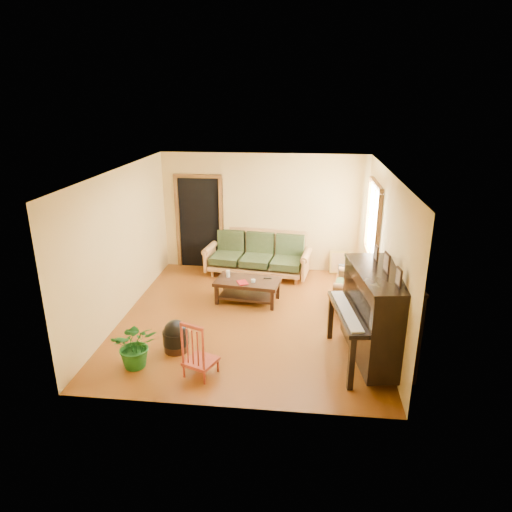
# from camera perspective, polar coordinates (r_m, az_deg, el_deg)

# --- Properties ---
(floor) EXTENTS (5.00, 5.00, 0.00)m
(floor) POSITION_cam_1_polar(r_m,az_deg,el_deg) (8.23, -0.76, -7.68)
(floor) COLOR #5B2B0B
(floor) RESTS_ON ground
(doorway) EXTENTS (1.08, 0.16, 2.05)m
(doorway) POSITION_cam_1_polar(r_m,az_deg,el_deg) (10.39, -7.08, 4.09)
(doorway) COLOR black
(doorway) RESTS_ON floor
(window) EXTENTS (0.12, 1.36, 1.46)m
(window) POSITION_cam_1_polar(r_m,az_deg,el_deg) (8.95, 14.47, 4.25)
(window) COLOR white
(window) RESTS_ON right_wall
(sofa) EXTENTS (2.34, 1.23, 0.96)m
(sofa) POSITION_cam_1_polar(r_m,az_deg,el_deg) (9.92, 0.12, 0.17)
(sofa) COLOR #A8723D
(sofa) RESTS_ON floor
(coffee_table) EXTENTS (1.28, 0.81, 0.44)m
(coffee_table) POSITION_cam_1_polar(r_m,az_deg,el_deg) (8.75, -1.04, -4.36)
(coffee_table) COLOR black
(coffee_table) RESTS_ON floor
(armchair) EXTENTS (1.01, 1.04, 0.90)m
(armchair) POSITION_cam_1_polar(r_m,az_deg,el_deg) (8.66, 12.18, -3.42)
(armchair) COLOR #A8723D
(armchair) RESTS_ON floor
(piano) EXTENTS (1.19, 1.74, 1.42)m
(piano) POSITION_cam_1_polar(r_m,az_deg,el_deg) (6.90, 14.94, -7.43)
(piano) COLOR black
(piano) RESTS_ON floor
(footstool) EXTENTS (0.50, 0.50, 0.38)m
(footstool) POSITION_cam_1_polar(r_m,az_deg,el_deg) (7.27, -9.97, -10.24)
(footstool) COLOR black
(footstool) RESTS_ON floor
(red_chair) EXTENTS (0.54, 0.56, 0.86)m
(red_chair) POSITION_cam_1_polar(r_m,az_deg,el_deg) (6.53, -7.00, -11.30)
(red_chair) COLOR maroon
(red_chair) RESTS_ON floor
(leaning_frame) EXTENTS (0.41, 0.12, 0.53)m
(leaning_frame) POSITION_cam_1_polar(r_m,az_deg,el_deg) (10.25, 10.29, -0.76)
(leaning_frame) COLOR gold
(leaning_frame) RESTS_ON floor
(ceramic_crock) EXTENTS (0.19, 0.19, 0.23)m
(ceramic_crock) POSITION_cam_1_polar(r_m,az_deg,el_deg) (10.28, 10.76, -1.63)
(ceramic_crock) COLOR #3547A0
(ceramic_crock) RESTS_ON floor
(potted_plant) EXTENTS (0.77, 0.71, 0.71)m
(potted_plant) POSITION_cam_1_polar(r_m,az_deg,el_deg) (6.92, -14.81, -10.65)
(potted_plant) COLOR #19571B
(potted_plant) RESTS_ON floor
(book) EXTENTS (0.26, 0.29, 0.02)m
(book) POSITION_cam_1_polar(r_m,az_deg,el_deg) (8.50, -2.26, -3.44)
(book) COLOR maroon
(book) RESTS_ON coffee_table
(candle) EXTENTS (0.08, 0.08, 0.13)m
(candle) POSITION_cam_1_polar(r_m,az_deg,el_deg) (8.81, -3.53, -2.22)
(candle) COLOR silver
(candle) RESTS_ON coffee_table
(glass_jar) EXTENTS (0.10, 0.10, 0.05)m
(glass_jar) POSITION_cam_1_polar(r_m,az_deg,el_deg) (8.57, -0.36, -3.11)
(glass_jar) COLOR silver
(glass_jar) RESTS_ON coffee_table
(remote) EXTENTS (0.16, 0.04, 0.02)m
(remote) POSITION_cam_1_polar(r_m,az_deg,el_deg) (8.73, 1.46, -2.80)
(remote) COLOR black
(remote) RESTS_ON coffee_table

